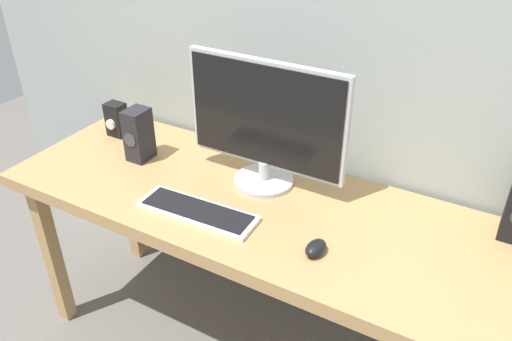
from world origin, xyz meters
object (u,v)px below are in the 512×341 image
at_px(mouse, 316,248).
at_px(keyboard_primary, 197,211).
at_px(desk, 260,220).
at_px(speaker_left, 139,135).
at_px(audio_controller, 116,120).
at_px(monitor, 265,123).

bearing_deg(mouse, keyboard_primary, -171.24).
xyz_separation_m(desk, keyboard_primary, (-0.14, -0.15, 0.08)).
bearing_deg(speaker_left, audio_controller, 154.17).
bearing_deg(keyboard_primary, monitor, 70.67).
distance_m(desk, speaker_left, 0.56).
bearing_deg(desk, monitor, 111.50).
distance_m(keyboard_primary, audio_controller, 0.66).
height_order(monitor, audio_controller, monitor).
bearing_deg(keyboard_primary, audio_controller, 154.25).
distance_m(keyboard_primary, mouse, 0.40).
bearing_deg(mouse, speaker_left, 174.78).
bearing_deg(speaker_left, desk, -4.00).
xyz_separation_m(desk, speaker_left, (-0.53, 0.04, 0.17)).
bearing_deg(keyboard_primary, mouse, 1.40).
height_order(keyboard_primary, audio_controller, audio_controller).
distance_m(desk, mouse, 0.31).
bearing_deg(audio_controller, mouse, -15.48).
bearing_deg(audio_controller, keyboard_primary, -25.75).
xyz_separation_m(monitor, mouse, (0.31, -0.26, -0.21)).
relative_size(desk, speaker_left, 9.12).
height_order(desk, monitor, monitor).
bearing_deg(desk, keyboard_primary, -133.96).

